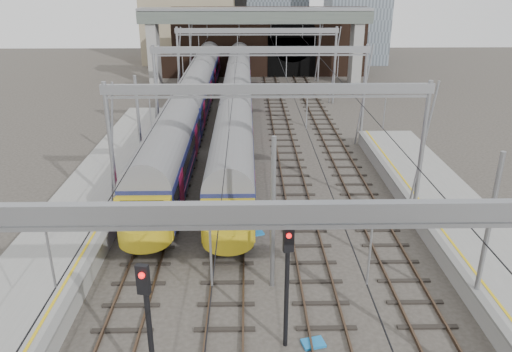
{
  "coord_description": "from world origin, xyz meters",
  "views": [
    {
      "loc": [
        -1.07,
        -16.85,
        12.94
      ],
      "look_at": [
        -0.59,
        9.17,
        2.4
      ],
      "focal_mm": 35.0,
      "sensor_mm": 36.0,
      "label": 1
    }
  ],
  "objects_px": {
    "train_second": "(193,98)",
    "signal_near_left": "(148,320)",
    "train_main": "(238,84)",
    "signal_near_centre": "(287,274)"
  },
  "relations": [
    {
      "from": "train_main",
      "to": "train_second",
      "type": "bearing_deg",
      "value": -120.52
    },
    {
      "from": "signal_near_centre",
      "to": "train_second",
      "type": "bearing_deg",
      "value": 89.93
    },
    {
      "from": "train_main",
      "to": "signal_near_left",
      "type": "distance_m",
      "value": 39.43
    },
    {
      "from": "train_second",
      "to": "signal_near_left",
      "type": "bearing_deg",
      "value": -86.64
    },
    {
      "from": "train_main",
      "to": "signal_near_centre",
      "type": "height_order",
      "value": "signal_near_centre"
    },
    {
      "from": "train_second",
      "to": "signal_near_left",
      "type": "distance_m",
      "value": 32.64
    },
    {
      "from": "train_second",
      "to": "signal_near_centre",
      "type": "distance_m",
      "value": 30.66
    },
    {
      "from": "signal_near_left",
      "to": "signal_near_centre",
      "type": "xyz_separation_m",
      "value": [
        4.4,
        2.58,
        -0.11
      ]
    },
    {
      "from": "train_second",
      "to": "signal_near_left",
      "type": "xyz_separation_m",
      "value": [
        1.91,
        -32.58,
        0.85
      ]
    },
    {
      "from": "train_main",
      "to": "signal_near_left",
      "type": "height_order",
      "value": "signal_near_left"
    }
  ]
}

